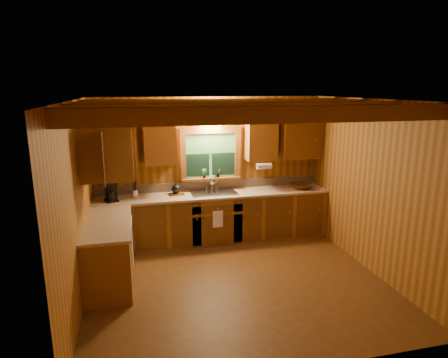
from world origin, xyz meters
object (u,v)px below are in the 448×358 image
coffee_maker (111,191)px  wicker_basket (302,186)px  sink (214,195)px  cutting_board (176,194)px

coffee_maker → wicker_basket: bearing=-21.0°
sink → coffee_maker: size_ratio=2.43×
cutting_board → wicker_basket: (2.35, -0.13, 0.04)m
coffee_maker → wicker_basket: 3.46m
coffee_maker → wicker_basket: coffee_maker is taller
coffee_maker → wicker_basket: size_ratio=0.85×
sink → coffee_maker: 1.79m
sink → cutting_board: size_ratio=3.22×
sink → wicker_basket: (1.68, -0.07, 0.09)m
cutting_board → coffee_maker: bearing=173.8°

